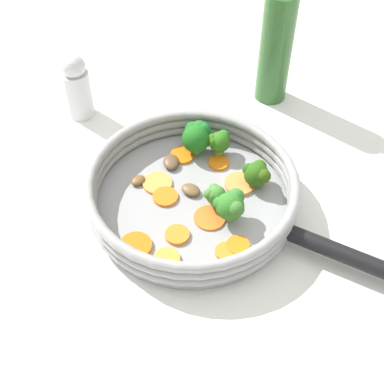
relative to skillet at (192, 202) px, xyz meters
name	(u,v)px	position (x,y,z in m)	size (l,w,h in m)	color
ground_plane	(192,206)	(0.00, 0.00, -0.01)	(4.00, 4.00, 0.00)	white
skillet	(192,202)	(0.00, 0.00, 0.00)	(0.28, 0.28, 0.01)	#939699
skillet_rim_wall	(192,189)	(0.00, 0.00, 0.03)	(0.30, 0.30, 0.04)	#959597
skillet_handle	(354,258)	(-0.23, -0.01, 0.02)	(0.02, 0.02, 0.18)	black
skillet_rivet_left	(273,245)	(-0.13, 0.02, 0.01)	(0.01, 0.01, 0.01)	#959A98
skillet_rivet_right	(286,220)	(-0.13, -0.03, 0.01)	(0.01, 0.01, 0.01)	#97979B
carrot_slice_0	(136,246)	(0.02, 0.11, 0.01)	(0.04, 0.04, 0.01)	orange
carrot_slice_1	(165,197)	(0.03, 0.02, 0.01)	(0.04, 0.04, 0.00)	orange
carrot_slice_2	(182,155)	(0.06, -0.07, 0.01)	(0.04, 0.04, 0.00)	orange
carrot_slice_3	(238,245)	(-0.09, 0.04, 0.01)	(0.03, 0.03, 0.01)	orange
carrot_slice_4	(158,183)	(0.06, 0.00, 0.01)	(0.04, 0.04, 0.00)	#F99340
carrot_slice_5	(210,218)	(-0.04, 0.02, 0.01)	(0.04, 0.04, 0.00)	orange
carrot_slice_6	(177,235)	(-0.02, 0.07, 0.01)	(0.03, 0.03, 0.01)	orange
carrot_slice_7	(240,184)	(-0.05, -0.06, 0.01)	(0.04, 0.04, 0.01)	#F48D40
carrot_slice_8	(216,162)	(0.00, -0.08, 0.01)	(0.03, 0.03, 0.00)	orange
carrot_slice_9	(167,259)	(-0.02, 0.11, 0.01)	(0.03, 0.03, 0.01)	orange
carrot_slice_10	(226,252)	(-0.08, 0.06, 0.01)	(0.03, 0.03, 0.00)	orange
broccoli_floret_0	(219,142)	(0.01, -0.10, 0.03)	(0.03, 0.04, 0.04)	#799E4D
broccoli_floret_1	(231,205)	(-0.06, 0.01, 0.04)	(0.05, 0.04, 0.05)	#7D9B5D
broccoli_floret_2	(257,173)	(-0.07, -0.07, 0.03)	(0.04, 0.04, 0.04)	#628B4F
broccoli_floret_3	(197,136)	(0.04, -0.09, 0.04)	(0.04, 0.05, 0.05)	#799E51
broccoli_floret_4	(215,195)	(-0.03, -0.01, 0.03)	(0.03, 0.03, 0.03)	#659055
mushroom_piece_0	(191,190)	(0.01, -0.01, 0.01)	(0.03, 0.02, 0.01)	brown
mushroom_piece_1	(138,180)	(0.08, 0.01, 0.01)	(0.02, 0.02, 0.01)	brown
mushroom_piece_2	(171,162)	(0.06, -0.04, 0.01)	(0.03, 0.02, 0.01)	brown
salt_shaker	(77,87)	(0.26, -0.09, 0.05)	(0.04, 0.04, 0.11)	silver
oil_bottle	(276,45)	(0.01, -0.29, 0.09)	(0.05, 0.05, 0.24)	#2D5B28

